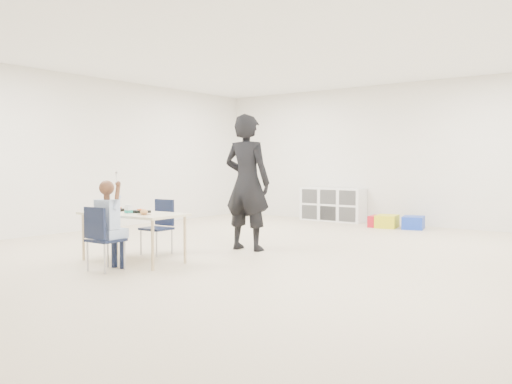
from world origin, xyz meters
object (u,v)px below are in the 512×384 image
Objects in this scene: chair_near at (106,238)px; table at (133,237)px; child at (106,220)px; adult at (247,183)px; cubby_shelf at (333,205)px.

table is at bearing 105.19° from chair_near.
child is 2.19m from adult.
table is 0.72× the size of adult.
table is 0.63m from child.
child reaches higher than cubby_shelf.
cubby_shelf is 0.74× the size of adult.
chair_near is 6.26m from cubby_shelf.
adult reaches higher than chair_near.
table is 5.70m from cubby_shelf.
chair_near is 2.23m from adult.
adult is at bearing 77.12° from chair_near.
chair_near is 0.39× the size of adult.
adult is at bearing -77.16° from cubby_shelf.
chair_near is at bearing -84.76° from cubby_shelf.
child is (0.18, -0.54, 0.27)m from table.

